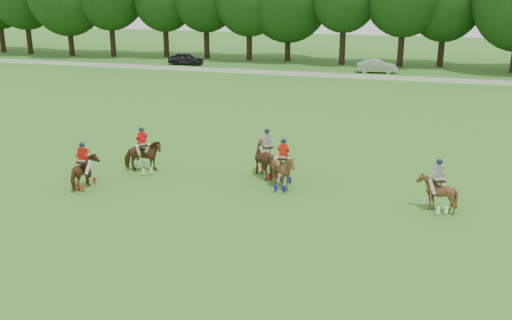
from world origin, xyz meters
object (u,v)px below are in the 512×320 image
(polo_red_b, at_px, (143,156))
(polo_red_c, at_px, (283,171))
(car_left, at_px, (186,59))
(polo_red_a, at_px, (84,172))
(polo_stripe_b, at_px, (437,192))
(polo_ball, at_px, (197,202))
(car_mid, at_px, (377,66))
(polo_stripe_a, at_px, (267,159))

(polo_red_b, bearing_deg, polo_red_c, -2.86)
(car_left, height_order, polo_red_a, polo_red_a)
(polo_red_b, height_order, polo_stripe_b, polo_red_b)
(polo_ball, bearing_deg, polo_stripe_b, 11.87)
(polo_red_a, xyz_separation_m, polo_red_b, (1.52, 2.91, 0.05))
(car_left, relative_size, polo_ball, 46.22)
(polo_ball, bearing_deg, car_left, 113.99)
(polo_red_c, xyz_separation_m, polo_ball, (-3.16, -2.84, -0.84))
(polo_red_b, height_order, polo_ball, polo_red_b)
(car_mid, height_order, polo_red_c, polo_red_c)
(car_mid, xyz_separation_m, polo_ball, (-3.98, -40.76, -0.66))
(polo_red_b, relative_size, polo_stripe_a, 0.95)
(polo_stripe_a, bearing_deg, polo_red_a, -152.50)
(car_left, height_order, car_mid, car_left)
(car_mid, bearing_deg, polo_stripe_b, -178.94)
(polo_red_b, relative_size, polo_stripe_b, 1.03)
(car_left, distance_m, car_mid, 22.12)
(polo_red_c, bearing_deg, car_left, 119.32)
(polo_ball, bearing_deg, polo_stripe_a, 65.42)
(polo_red_b, bearing_deg, car_left, 110.34)
(polo_red_a, distance_m, polo_red_b, 3.28)
(polo_stripe_a, xyz_separation_m, polo_stripe_b, (8.00, -2.21, -0.09))
(polo_red_a, bearing_deg, car_left, 107.04)
(car_left, distance_m, polo_red_b, 40.05)
(polo_stripe_a, distance_m, polo_stripe_b, 8.30)
(polo_stripe_b, bearing_deg, polo_ball, -168.13)
(polo_red_c, xyz_separation_m, polo_stripe_b, (6.80, -0.75, -0.07))
(polo_red_c, relative_size, polo_stripe_a, 0.99)
(car_mid, bearing_deg, polo_red_c, 171.03)
(car_left, height_order, polo_stripe_a, polo_stripe_a)
(car_mid, xyz_separation_m, polo_stripe_a, (-2.02, -36.45, 0.20))
(car_mid, xyz_separation_m, polo_red_c, (-0.82, -37.92, 0.18))
(car_left, relative_size, polo_red_b, 1.78)
(polo_red_c, height_order, polo_ball, polo_red_c)
(polo_red_a, relative_size, polo_red_b, 0.94)
(polo_red_c, bearing_deg, polo_red_b, 177.14)
(polo_stripe_b, relative_size, polo_ball, 25.16)
(polo_stripe_b, height_order, polo_ball, polo_stripe_b)
(polo_red_a, bearing_deg, polo_ball, -2.95)
(car_mid, bearing_deg, polo_red_b, 159.95)
(polo_ball, bearing_deg, polo_red_b, 142.73)
(polo_stripe_a, bearing_deg, polo_red_b, -169.96)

